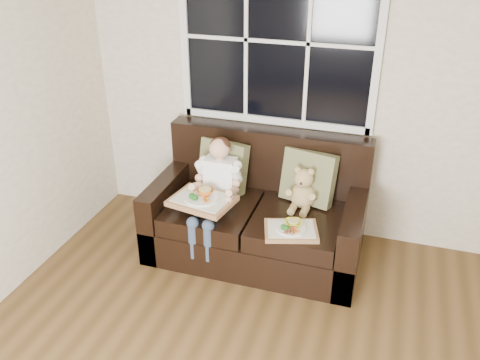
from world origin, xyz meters
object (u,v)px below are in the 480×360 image
(teddy_bear, at_px, (303,191))
(tray_left, at_px, (202,199))
(child, at_px, (216,183))
(loveseat, at_px, (258,217))
(tray_right, at_px, (291,229))

(teddy_bear, xyz_separation_m, tray_left, (-0.72, -0.34, -0.02))
(child, relative_size, teddy_bear, 2.27)
(loveseat, height_order, teddy_bear, loveseat)
(tray_left, distance_m, tray_right, 0.73)
(teddy_bear, bearing_deg, tray_right, -87.00)
(loveseat, xyz_separation_m, tray_right, (0.35, -0.35, 0.17))
(tray_left, bearing_deg, child, 85.11)
(loveseat, relative_size, tray_left, 3.23)
(child, relative_size, tray_right, 1.80)
(teddy_bear, bearing_deg, child, -163.25)
(loveseat, distance_m, teddy_bear, 0.45)
(loveseat, xyz_separation_m, tray_left, (-0.37, -0.30, 0.27))
(loveseat, height_order, tray_left, loveseat)
(child, distance_m, tray_right, 0.72)
(tray_left, height_order, tray_right, tray_left)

